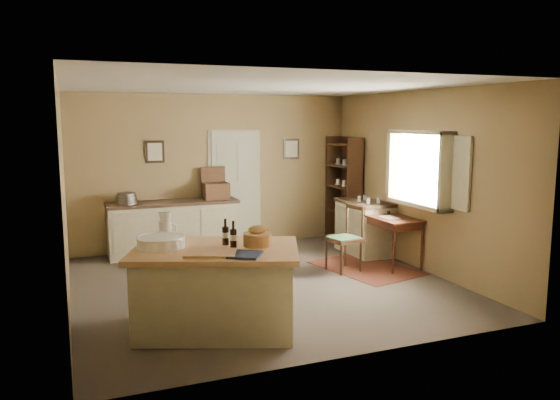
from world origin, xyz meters
The scene contains 16 objects.
ground centered at (0.00, 0.00, 0.00)m, with size 5.00×5.00×0.00m, color brown.
wall_back centered at (0.00, 2.50, 1.35)m, with size 5.00×0.10×2.70m, color olive.
wall_front centered at (0.00, -2.50, 1.35)m, with size 5.00×0.10×2.70m, color olive.
wall_left centered at (-2.50, 0.00, 1.35)m, with size 0.10×5.00×2.70m, color olive.
wall_right centered at (2.50, 0.00, 1.35)m, with size 0.10×5.00×2.70m, color olive.
ceiling centered at (0.00, 0.00, 2.70)m, with size 5.00×5.00×0.00m, color silver.
door centered at (0.35, 2.47, 1.05)m, with size 0.97×0.06×2.11m, color #B8BAA0.
framed_prints centered at (0.20, 2.48, 1.72)m, with size 2.82×0.02×0.38m.
window centered at (2.42, -0.20, 1.55)m, with size 0.25×1.99×1.12m.
work_island centered at (-1.03, -1.35, 0.48)m, with size 2.04×1.69×1.20m.
sideboard centered at (-0.81, 2.20, 0.48)m, with size 2.18×0.62×1.18m.
rug centered at (1.75, 0.19, 0.00)m, with size 1.10×1.60×0.01m, color #522012.
writing_desk centered at (2.20, 0.20, 0.67)m, with size 0.58×0.95×0.82m.
desk_chair centered at (1.36, 0.19, 0.48)m, with size 0.45×0.45×0.97m, color black, non-canonical shape.
right_cabinet centered at (2.20, 1.05, 0.46)m, with size 0.61×1.09×0.99m.
shelving_unit centered at (2.35, 2.00, 0.97)m, with size 0.33×0.88×1.95m.
Camera 1 is at (-2.45, -6.89, 2.27)m, focal length 35.00 mm.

